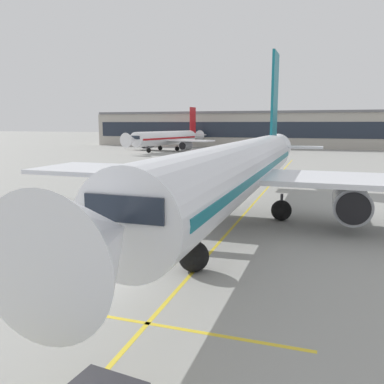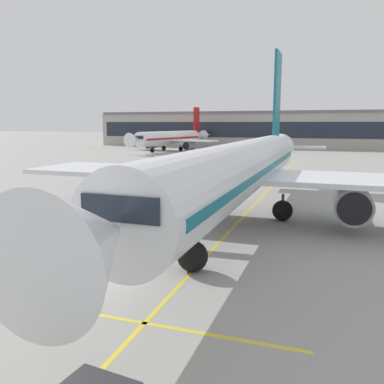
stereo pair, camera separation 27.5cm
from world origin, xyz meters
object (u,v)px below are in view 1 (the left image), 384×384
Objects in this scene: baggage_cart_second at (31,235)px; ground_crew_marshaller at (101,224)px; safety_cone_nose_mark at (141,219)px; baggage_cart_lead at (86,234)px; parked_airplane at (241,169)px; distant_airplane at (167,138)px; safety_cone_wingtip at (167,223)px; belt_loader at (141,228)px; safety_cone_engine_keepout at (156,224)px; ground_crew_by_carts at (153,228)px; ground_crew_by_loader at (125,226)px.

baggage_cart_second reaches higher than ground_crew_marshaller.
ground_crew_marshaller is at bearing -98.97° from safety_cone_nose_mark.
parked_airplane is at bearing 55.14° from baggage_cart_lead.
ground_crew_marshaller is at bearing -71.12° from distant_airplane.
safety_cone_nose_mark is at bearing 67.81° from baggage_cart_second.
ground_crew_marshaller reaches higher than safety_cone_wingtip.
distant_airplane is at bearing 108.61° from baggage_cart_lead.
belt_loader is 6.68× the size of safety_cone_engine_keepout.
parked_airplane is 9.21m from ground_crew_by_carts.
ground_crew_marshaller is (-3.63, -0.08, 0.00)m from ground_crew_by_carts.
baggage_cart_second is at bearing -150.12° from ground_crew_by_carts.
ground_crew_by_carts is 5.33m from safety_cone_nose_mark.
ground_crew_marshaller is at bearing 99.03° from baggage_cart_lead.
distant_airplane is at bearing 111.75° from safety_cone_wingtip.
ground_crew_marshaller is (-0.37, 2.34, -0.00)m from baggage_cart_lead.
baggage_cart_lead is (-2.31, -2.64, 0.09)m from belt_loader.
distant_airplane is (-30.37, 76.13, 3.07)m from safety_cone_wingtip.
ground_crew_by_carts is at bearing -13.21° from belt_loader.
safety_cone_wingtip is at bearing -68.25° from distant_airplane.
belt_loader is at bearing 166.79° from ground_crew_by_carts.
safety_cone_wingtip is at bearing 53.39° from ground_crew_marshaller.
belt_loader is 6.43m from baggage_cart_second.
belt_loader is 85.34m from distant_airplane.
distant_airplane is (-27.77, 82.47, 2.40)m from baggage_cart_lead.
distant_airplane is at bearing 106.57° from baggage_cart_second.
distant_airplane reaches higher than safety_cone_nose_mark.
ground_crew_by_carts is 1.00× the size of ground_crew_marshaller.
ground_crew_by_carts is at bearing 1.32° from ground_crew_marshaller.
distant_airplane is (-28.11, 75.63, 3.06)m from safety_cone_nose_mark.
safety_cone_wingtip is (1.21, 4.03, -0.66)m from ground_crew_by_loader.
belt_loader reaches higher than safety_cone_nose_mark.
ground_crew_by_carts is 2.48× the size of safety_cone_nose_mark.
safety_cone_engine_keepout is at bearing 53.31° from ground_crew_marshaller.
belt_loader is at bearing -94.41° from safety_cone_wingtip.
safety_cone_wingtip is (2.60, 6.34, -0.66)m from baggage_cart_lead.
safety_cone_nose_mark is at bearing 167.59° from safety_cone_wingtip.
ground_crew_by_carts is 0.05× the size of distant_airplane.
baggage_cart_lead is at bearing 21.06° from baggage_cart_second.
baggage_cart_lead is at bearing -121.09° from ground_crew_by_loader.
parked_airplane is 65.06× the size of safety_cone_nose_mark.
baggage_cart_lead is 2.70m from ground_crew_by_loader.
baggage_cart_second is at bearing -126.44° from safety_cone_wingtip.
ground_crew_marshaller is 5.03m from safety_cone_wingtip.
ground_crew_by_loader is 4.69m from safety_cone_nose_mark.
parked_airplane is at bearing 40.69° from safety_cone_wingtip.
ground_crew_marshaller is (-7.50, -7.89, -2.98)m from parked_airplane.
belt_loader is 7.41× the size of safety_cone_wingtip.
safety_cone_engine_keepout is at bearing 78.36° from ground_crew_by_loader.
ground_crew_by_loader is at bearing -176.54° from ground_crew_by_carts.
safety_cone_wingtip is (5.50, 7.46, -0.66)m from baggage_cart_second.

